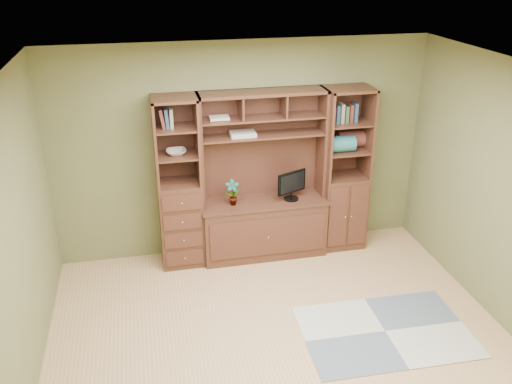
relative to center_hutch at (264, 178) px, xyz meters
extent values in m
cube|color=tan|center=(-0.21, -1.73, -1.02)|extent=(4.60, 4.10, 0.04)
cube|color=white|center=(-0.21, -1.73, 1.58)|extent=(4.60, 4.10, 0.04)
cube|color=olive|center=(-0.21, 0.27, 0.28)|extent=(4.50, 0.04, 2.60)
cube|color=olive|center=(-2.46, -1.73, 0.28)|extent=(0.04, 4.00, 2.60)
cube|color=#482719|center=(0.00, 0.00, 0.00)|extent=(1.54, 0.53, 2.05)
cube|color=#482719|center=(-1.00, 0.04, 0.00)|extent=(0.50, 0.45, 2.05)
cube|color=#482719|center=(1.02, 0.04, 0.00)|extent=(0.55, 0.45, 2.05)
cube|color=#929797|center=(0.84, -1.77, -1.02)|extent=(1.69, 1.15, 0.01)
cube|color=black|center=(0.34, -0.03, -0.05)|extent=(0.44, 0.33, 0.49)
imported|color=brown|center=(-0.39, -0.03, -0.14)|extent=(0.17, 0.11, 0.32)
cube|color=#BDB4A2|center=(-0.23, 0.09, 0.54)|extent=(0.29, 0.21, 0.05)
imported|color=beige|center=(-1.01, 0.04, 0.39)|extent=(0.23, 0.23, 0.06)
cube|color=#296C6C|center=(0.93, -0.01, 0.36)|extent=(0.34, 0.20, 0.20)
cube|color=brown|center=(1.13, 0.12, 0.37)|extent=(0.36, 0.20, 0.20)
camera|label=1|loc=(-1.36, -5.76, 2.49)|focal=38.00mm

